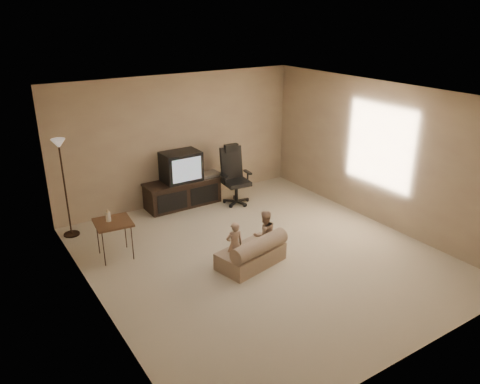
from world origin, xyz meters
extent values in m
plane|color=beige|center=(0.00, 0.00, 0.00)|extent=(5.50, 5.50, 0.00)
plane|color=white|center=(0.00, 0.00, 2.50)|extent=(5.50, 5.50, 0.00)
plane|color=tan|center=(0.00, 2.75, 1.25)|extent=(5.00, 0.00, 5.00)
plane|color=tan|center=(0.00, -2.75, 1.25)|extent=(5.00, 0.00, 5.00)
plane|color=tan|center=(-2.50, 0.00, 1.25)|extent=(0.00, 5.50, 5.50)
plane|color=tan|center=(2.50, 0.00, 1.25)|extent=(0.00, 5.50, 5.50)
cube|color=black|center=(-0.11, 2.49, 0.23)|extent=(1.45, 0.52, 0.46)
cube|color=black|center=(-0.11, 2.49, 0.50)|extent=(1.49, 0.56, 0.04)
cube|color=black|center=(-0.45, 2.23, 0.24)|extent=(0.60, 0.02, 0.35)
cube|color=black|center=(0.23, 2.23, 0.24)|extent=(0.60, 0.02, 0.35)
cube|color=black|center=(-0.11, 2.51, 0.80)|extent=(0.72, 0.52, 0.57)
cube|color=silver|center=(-0.11, 2.25, 0.80)|extent=(0.59, 0.01, 0.44)
cube|color=#B0B0B2|center=(0.46, 2.44, 0.55)|extent=(0.41, 0.29, 0.06)
cylinder|color=black|center=(0.81, 1.98, 0.23)|extent=(0.06, 0.06, 0.37)
cube|color=black|center=(0.81, 1.98, 0.44)|extent=(0.51, 0.51, 0.08)
cube|color=black|center=(0.83, 2.20, 0.79)|extent=(0.46, 0.21, 0.65)
cube|color=black|center=(0.83, 2.20, 1.09)|extent=(0.29, 0.12, 0.15)
cube|color=black|center=(0.56, 2.00, 0.62)|extent=(0.09, 0.26, 0.04)
cube|color=black|center=(1.06, 1.95, 0.62)|extent=(0.09, 0.26, 0.04)
cube|color=brown|center=(-1.91, 1.21, 0.58)|extent=(0.59, 0.59, 0.03)
cylinder|color=black|center=(-2.14, 1.02, 0.29)|extent=(0.02, 0.02, 0.59)
cylinder|color=black|center=(-1.71, 0.98, 0.29)|extent=(0.02, 0.02, 0.59)
cylinder|color=black|center=(-2.10, 1.45, 0.29)|extent=(0.02, 0.02, 0.59)
cylinder|color=black|center=(-1.67, 1.41, 0.29)|extent=(0.02, 0.02, 0.59)
cylinder|color=beige|center=(-1.96, 1.26, 0.67)|extent=(0.08, 0.08, 0.15)
cone|color=#D4BA8A|center=(-1.96, 1.26, 0.78)|extent=(0.06, 0.06, 0.05)
cylinder|color=black|center=(-2.30, 2.35, 0.01)|extent=(0.26, 0.26, 0.03)
cylinder|color=black|center=(-2.30, 2.35, 0.81)|extent=(0.03, 0.03, 1.60)
cone|color=beige|center=(-2.30, 2.35, 1.62)|extent=(0.23, 0.23, 0.15)
cube|color=tan|center=(-0.28, -0.13, 0.13)|extent=(1.11, 0.76, 0.27)
cylinder|color=tan|center=(-0.24, -0.30, 0.38)|extent=(1.03, 0.45, 0.24)
imported|color=tan|center=(-0.52, -0.05, 0.36)|extent=(0.30, 0.24, 0.73)
imported|color=tan|center=(0.01, -0.06, 0.39)|extent=(0.41, 0.27, 0.78)
camera|label=1|loc=(-3.79, -5.24, 3.62)|focal=35.00mm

